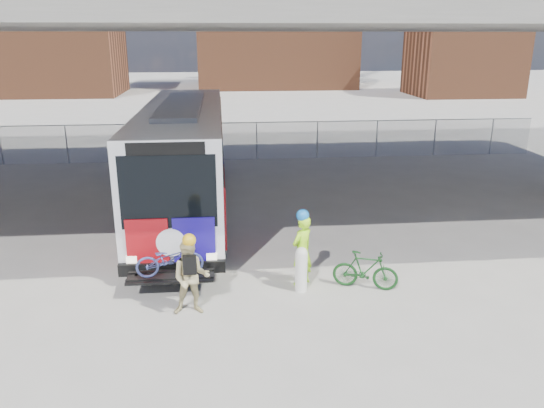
{
  "coord_description": "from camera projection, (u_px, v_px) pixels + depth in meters",
  "views": [
    {
      "loc": [
        -0.75,
        -13.53,
        5.77
      ],
      "look_at": [
        0.54,
        -0.4,
        1.6
      ],
      "focal_mm": 35.0,
      "sensor_mm": 36.0,
      "label": 1
    }
  ],
  "objects": [
    {
      "name": "ground",
      "position": [
        251.0,
        255.0,
        14.65
      ],
      "size": [
        160.0,
        160.0,
        0.0
      ],
      "primitive_type": "plane",
      "color": "#9E9991",
      "rests_on": "ground"
    },
    {
      "name": "bus",
      "position": [
        184.0,
        149.0,
        18.06
      ],
      "size": [
        2.67,
        12.92,
        3.69
      ],
      "color": "silver",
      "rests_on": "ground"
    },
    {
      "name": "overpass",
      "position": [
        241.0,
        11.0,
        16.47
      ],
      "size": [
        40.0,
        16.0,
        7.95
      ],
      "color": "#605E59",
      "rests_on": "ground"
    },
    {
      "name": "chainlink_fence",
      "position": [
        236.0,
        131.0,
        25.61
      ],
      "size": [
        30.0,
        0.06,
        30.0
      ],
      "color": "gray",
      "rests_on": "ground"
    },
    {
      "name": "brick_buildings",
      "position": [
        236.0,
        40.0,
        58.89
      ],
      "size": [
        54.0,
        22.0,
        12.0
      ],
      "color": "brown",
      "rests_on": "ground"
    },
    {
      "name": "bollard",
      "position": [
        301.0,
        268.0,
        12.45
      ],
      "size": [
        0.29,
        0.29,
        1.1
      ],
      "color": "white",
      "rests_on": "ground"
    },
    {
      "name": "cyclist_hivis",
      "position": [
        302.0,
        249.0,
        12.7
      ],
      "size": [
        0.75,
        0.74,
        1.92
      ],
      "rotation": [
        0.0,
        0.0,
        3.88
      ],
      "color": "#ABFD1A",
      "rests_on": "ground"
    },
    {
      "name": "cyclist_tan",
      "position": [
        191.0,
        276.0,
        11.34
      ],
      "size": [
        0.82,
        0.64,
        1.85
      ],
      "rotation": [
        0.0,
        0.0,
        -0.01
      ],
      "color": "tan",
      "rests_on": "ground"
    },
    {
      "name": "bike_parked",
      "position": [
        365.0,
        270.0,
        12.61
      ],
      "size": [
        1.61,
        0.96,
        0.94
      ],
      "primitive_type": "imported",
      "rotation": [
        0.0,
        0.0,
        1.21
      ],
      "color": "#16461A",
      "rests_on": "ground"
    }
  ]
}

